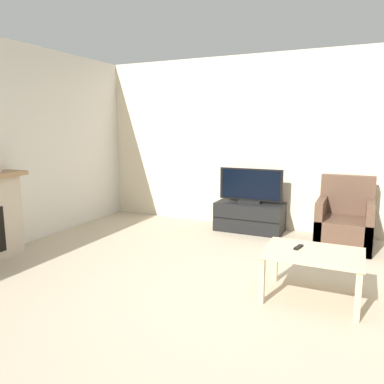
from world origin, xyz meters
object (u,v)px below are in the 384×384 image
object	(u,v)px
coffee_table	(313,258)
remote	(299,247)
tv	(250,187)
armchair	(344,225)
tv_stand	(250,217)

from	to	relation	value
coffee_table	remote	size ratio (longest dim) A/B	5.69
tv	coffee_table	bearing A→B (deg)	-59.93
remote	armchair	bearing A→B (deg)	92.87
armchair	remote	bearing A→B (deg)	-100.30
armchair	coffee_table	world-z (taller)	armchair
tv_stand	coffee_table	bearing A→B (deg)	-59.96
armchair	coffee_table	distance (m)	1.85
armchair	coffee_table	size ratio (longest dim) A/B	1.06
tv	coffee_table	world-z (taller)	tv
coffee_table	remote	bearing A→B (deg)	161.76
tv_stand	remote	xyz separation A→B (m)	(1.05, -2.01, 0.25)
tv	armchair	xyz separation A→B (m)	(1.37, -0.22, -0.39)
tv_stand	coffee_table	xyz separation A→B (m)	(1.19, -2.05, 0.18)
tv	armchair	bearing A→B (deg)	-8.93
coffee_table	armchair	bearing A→B (deg)	84.18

